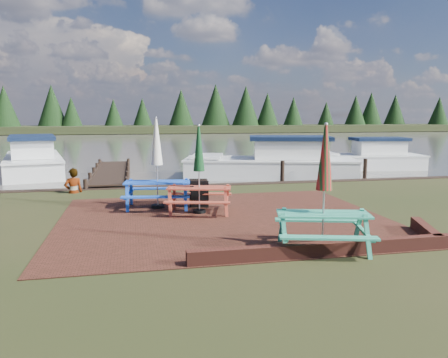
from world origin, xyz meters
TOP-DOWN VIEW (x-y plane):
  - ground at (0.00, 0.00)m, footprint 120.00×120.00m
  - paving at (0.00, 1.00)m, footprint 9.00×7.50m
  - brick_wall at (2.15, -2.42)m, footprint 6.21×1.79m
  - water at (0.00, 37.00)m, footprint 120.00×60.00m
  - far_treeline at (0.00, 66.00)m, footprint 120.00×10.00m
  - picnic_table_teal at (1.48, -2.20)m, footprint 2.33×2.18m
  - picnic_table_red at (-0.56, 1.89)m, footprint 2.21×2.06m
  - picnic_table_blue at (-1.73, 2.84)m, footprint 2.24×2.05m
  - chalkboard at (-0.46, 2.63)m, footprint 0.58×0.60m
  - jetty at (-3.50, 11.28)m, footprint 1.76×9.08m
  - boat_jetty at (-7.56, 13.69)m, footprint 4.22×8.17m
  - boat_near at (4.35, 9.82)m, footprint 8.80×4.98m
  - boat_far at (10.71, 11.92)m, footprint 6.62×3.13m
  - person at (-4.65, 6.23)m, footprint 0.77×0.61m

SIDE VIEW (x-z plane):
  - ground at x=0.00m, z-range 0.00..0.00m
  - water at x=0.00m, z-range -0.01..0.01m
  - paving at x=0.00m, z-range 0.00..0.02m
  - jetty at x=-3.50m, z-range -0.39..0.61m
  - brick_wall at x=2.15m, z-range 0.00..0.30m
  - boat_far at x=10.71m, z-range -0.60..1.39m
  - chalkboard at x=-0.46m, z-range 0.02..0.91m
  - boat_near at x=4.35m, z-range -0.66..1.60m
  - boat_jetty at x=-7.56m, z-range -0.66..1.60m
  - picnic_table_red at x=-0.56m, z-range -0.39..2.20m
  - person at x=-4.65m, z-range 0.00..1.84m
  - picnic_table_teal at x=1.48m, z-range -0.40..2.30m
  - picnic_table_blue at x=-1.73m, z-range -0.42..2.38m
  - far_treeline at x=0.00m, z-range -0.77..7.33m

